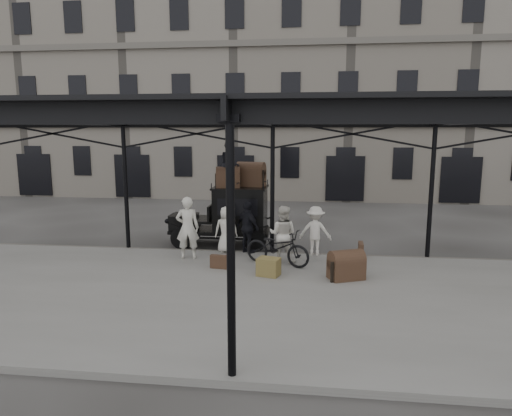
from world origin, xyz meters
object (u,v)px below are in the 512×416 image
Objects in this scene: steamer_trunk_roof_near at (228,179)px; steamer_trunk_platform at (346,267)px; bicycle at (277,247)px; porter_left at (188,228)px; porter_official at (248,227)px; taxi at (232,213)px.

steamer_trunk_roof_near is 5.62m from steamer_trunk_platform.
bicycle is 2.50× the size of steamer_trunk_roof_near.
porter_left is at bearing -123.27° from steamer_trunk_roof_near.
porter_official is 0.83× the size of bicycle.
taxi is at bearing 55.58° from bicycle.
porter_official is 1.67m from bicycle.
steamer_trunk_roof_near is at bearing -108.07° from taxi.
porter_official is 2.08× the size of steamer_trunk_roof_near.
steamer_trunk_roof_near reaches higher than taxi.
taxi reaches higher than porter_official.
steamer_trunk_platform is at bearing -176.70° from porter_official.
steamer_trunk_roof_near reaches higher than porter_official.
bicycle is at bearing 127.65° from steamer_trunk_platform.
taxi is 1.76× the size of bicycle.
porter_left is at bearing 103.34° from bicycle.
taxi is 2.12× the size of porter_official.
taxi is 1.65m from porter_official.
porter_official reaches higher than bicycle.
steamer_trunk_roof_near reaches higher than steamer_trunk_platform.
porter_left is 1.15× the size of porter_official.
steamer_trunk_platform is (3.04, -2.33, -0.52)m from porter_official.
steamer_trunk_platform is (3.81, -3.77, -0.72)m from taxi.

